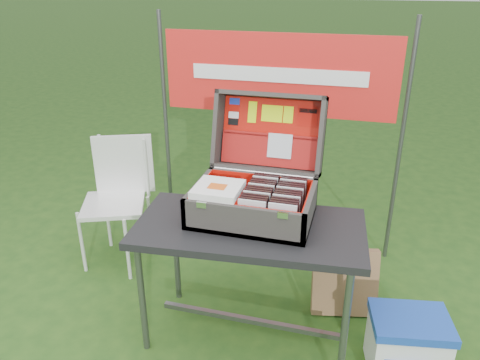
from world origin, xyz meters
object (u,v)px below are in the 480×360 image
(chair, at_px, (114,206))
(cardboard_box, at_px, (345,282))
(cooler, at_px, (407,345))
(table, at_px, (249,284))
(suitcase, at_px, (256,164))

(chair, distance_m, cardboard_box, 1.63)
(cooler, relative_size, chair, 0.43)
(table, xyz_separation_m, suitcase, (-0.01, 0.14, 0.65))
(table, relative_size, cardboard_box, 2.84)
(table, height_order, cooler, table)
(suitcase, distance_m, cardboard_box, 0.99)
(table, distance_m, chair, 1.21)
(suitcase, height_order, cardboard_box, suitcase)
(cardboard_box, bearing_deg, cooler, -62.29)
(chair, bearing_deg, cardboard_box, -26.81)
(cooler, bearing_deg, chair, 155.16)
(suitcase, xyz_separation_m, cardboard_box, (0.51, 0.24, -0.82))
(cardboard_box, bearing_deg, suitcase, -167.08)
(suitcase, bearing_deg, cooler, -10.87)
(suitcase, bearing_deg, chair, 161.80)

